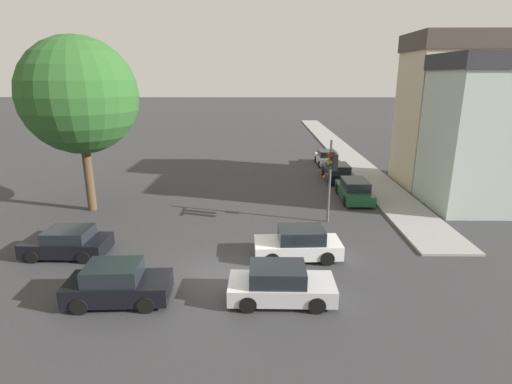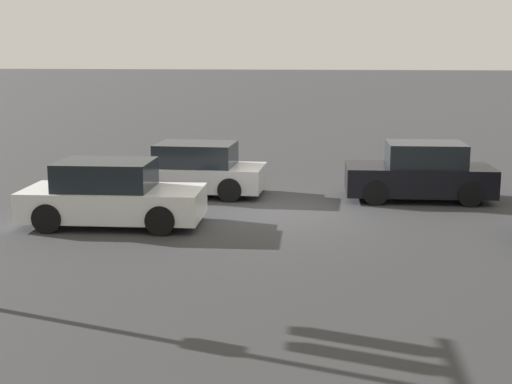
% 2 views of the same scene
% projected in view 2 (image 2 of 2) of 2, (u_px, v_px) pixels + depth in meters
% --- Properties ---
extents(ground_plane, '(300.00, 300.00, 0.00)m').
position_uv_depth(ground_plane, '(276.00, 212.00, 17.88)').
color(ground_plane, '#333335').
extents(crossing_car_1, '(4.17, 2.09, 1.50)m').
position_uv_depth(crossing_car_1, '(112.00, 195.00, 16.37)').
color(crossing_car_1, silver).
rests_on(crossing_car_1, ground_plane).
extents(crossing_car_2, '(4.11, 1.97, 1.45)m').
position_uv_depth(crossing_car_2, '(192.00, 170.00, 19.94)').
color(crossing_car_2, '#B7B7BC').
rests_on(crossing_car_2, ground_plane).
extents(crossing_car_3, '(3.99, 2.07, 1.55)m').
position_uv_depth(crossing_car_3, '(420.00, 173.00, 19.23)').
color(crossing_car_3, black).
rests_on(crossing_car_3, ground_plane).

